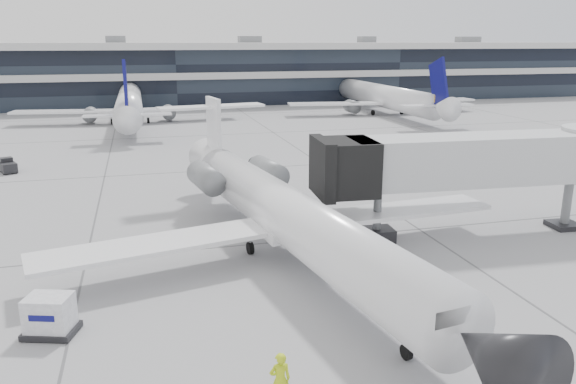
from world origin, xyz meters
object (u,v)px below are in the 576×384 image
object	(u,v)px
regional_jet	(286,212)
cargo_uld	(50,316)
jet_bridge	(493,160)
ramp_worker	(280,380)

from	to	relation	value
regional_jet	cargo_uld	size ratio (longest dim) A/B	13.81
regional_jet	jet_bridge	world-z (taller)	regional_jet
regional_jet	ramp_worker	world-z (taller)	regional_jet
jet_bridge	ramp_worker	world-z (taller)	jet_bridge
regional_jet	jet_bridge	xyz separation A→B (m)	(13.05, 0.67, 2.06)
jet_bridge	regional_jet	bearing A→B (deg)	-173.50
regional_jet	cargo_uld	distance (m)	12.83
cargo_uld	regional_jet	bearing A→B (deg)	44.96
jet_bridge	cargo_uld	xyz separation A→B (m)	(-24.39, -6.42, -3.82)
ramp_worker	regional_jet	bearing A→B (deg)	-107.20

